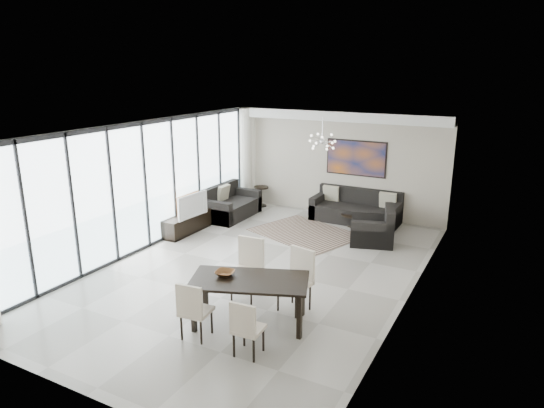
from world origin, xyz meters
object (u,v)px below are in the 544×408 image
Objects in this scene: television at (190,205)px; dining_table at (249,284)px; coffee_table at (358,219)px; tv_console at (187,224)px; sofa_main at (356,211)px.

television is 4.67m from dining_table.
television is at bearing -142.69° from coffee_table.
tv_console is 0.72× the size of dining_table.
coffee_table is at bearing -60.14° from sofa_main.
coffee_table is 0.37m from sofa_main.
dining_table is (3.68, -3.13, 0.46)m from tv_console.
sofa_main reaches higher than coffee_table.
sofa_main is 2.30× the size of television.
tv_console is at bearing 72.92° from television.
sofa_main is 1.12× the size of dining_table.
coffee_table is at bearing -47.67° from television.
tv_console is (-3.46, -2.89, -0.05)m from sofa_main.
coffee_table is 0.92× the size of television.
dining_table is at bearing -126.04° from television.
tv_console is 4.85m from dining_table.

